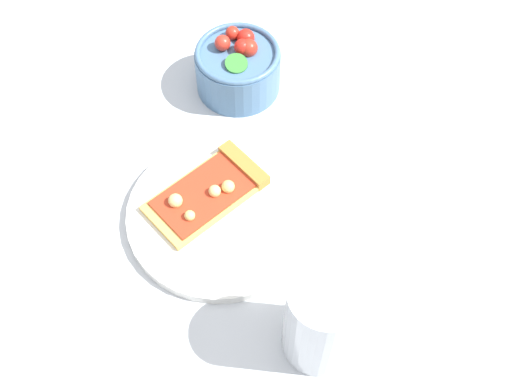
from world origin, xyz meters
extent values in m
plane|color=silver|center=(0.00, 0.00, 0.00)|extent=(2.40, 2.40, 0.00)
cylinder|color=white|center=(-0.01, -0.05, 0.01)|extent=(0.25, 0.25, 0.01)
cube|color=#E5B256|center=(-0.04, -0.05, 0.02)|extent=(0.11, 0.17, 0.01)
cube|color=#B77A33|center=(-0.05, 0.01, 0.02)|extent=(0.09, 0.04, 0.02)
cube|color=red|center=(-0.04, -0.05, 0.02)|extent=(0.10, 0.14, 0.00)
sphere|color=#F2D87F|center=(-0.04, -0.09, 0.03)|extent=(0.02, 0.02, 0.02)
sphere|color=#F2D87F|center=(-0.03, -0.04, 0.03)|extent=(0.02, 0.02, 0.02)
sphere|color=#EAD172|center=(-0.03, -0.02, 0.03)|extent=(0.02, 0.02, 0.02)
sphere|color=#EAD172|center=(-0.02, -0.09, 0.03)|extent=(0.01, 0.01, 0.01)
cylinder|color=#4C7299|center=(-0.20, 0.09, 0.03)|extent=(0.12, 0.12, 0.07)
torus|color=#4C7299|center=(-0.20, 0.09, 0.07)|extent=(0.12, 0.12, 0.01)
sphere|color=red|center=(-0.22, 0.08, 0.08)|extent=(0.02, 0.02, 0.02)
sphere|color=red|center=(-0.21, 0.11, 0.07)|extent=(0.03, 0.03, 0.03)
sphere|color=red|center=(-0.20, 0.10, 0.07)|extent=(0.02, 0.02, 0.02)
sphere|color=red|center=(-0.23, 0.10, 0.07)|extent=(0.02, 0.02, 0.02)
sphere|color=red|center=(-0.19, 0.10, 0.07)|extent=(0.03, 0.03, 0.03)
cylinder|color=#388433|center=(-0.18, 0.08, 0.07)|extent=(0.04, 0.04, 0.01)
cylinder|color=silver|center=(0.20, -0.03, 0.07)|extent=(0.08, 0.08, 0.14)
cylinder|color=#592D0F|center=(0.20, -0.03, 0.06)|extent=(0.07, 0.07, 0.11)
camera|label=1|loc=(0.40, -0.24, 0.74)|focal=46.45mm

